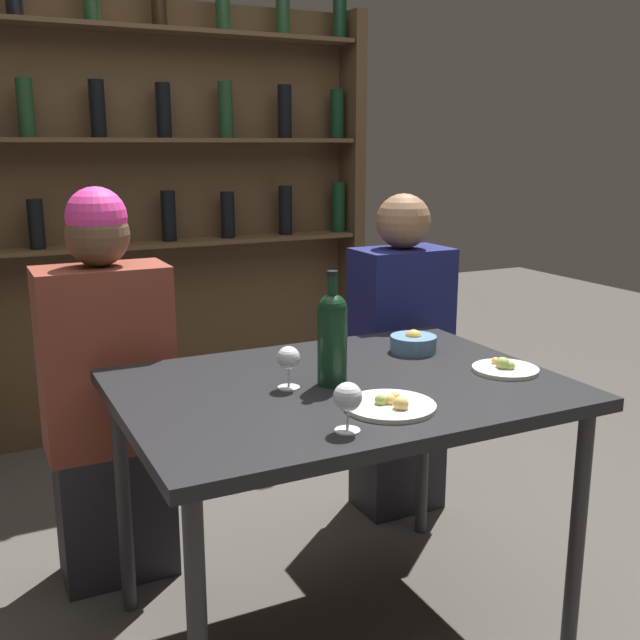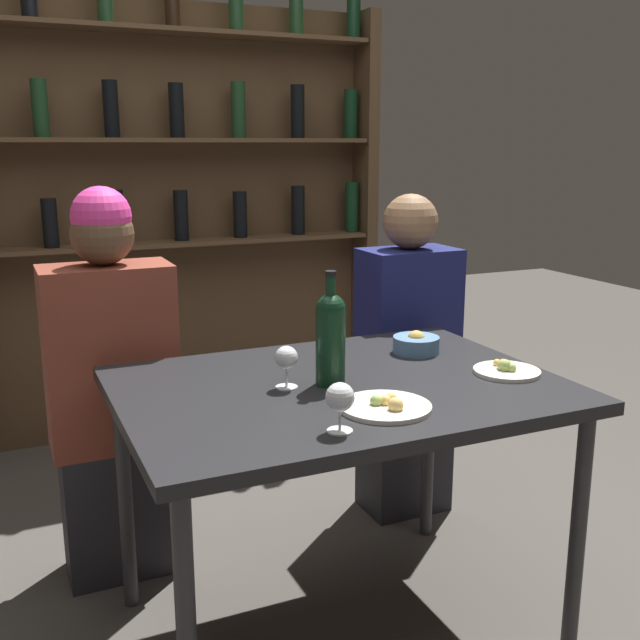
# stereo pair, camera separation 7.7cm
# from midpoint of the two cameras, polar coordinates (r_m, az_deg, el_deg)

# --- Properties ---
(ground_plane) EXTENTS (10.00, 10.00, 0.00)m
(ground_plane) POSITION_cam_midpoint_polar(r_m,az_deg,el_deg) (2.41, 0.49, -22.41)
(ground_plane) COLOR #47423D
(dining_table) EXTENTS (1.20, 0.87, 0.77)m
(dining_table) POSITION_cam_midpoint_polar(r_m,az_deg,el_deg) (2.08, 0.53, -6.60)
(dining_table) COLOR black
(dining_table) RESTS_ON ground_plane
(wine_rack_wall) EXTENTS (2.01, 0.21, 2.17)m
(wine_rack_wall) POSITION_cam_midpoint_polar(r_m,az_deg,el_deg) (3.66, -12.28, 8.74)
(wine_rack_wall) COLOR #4C3823
(wine_rack_wall) RESTS_ON ground_plane
(wine_bottle) EXTENTS (0.08, 0.08, 0.31)m
(wine_bottle) POSITION_cam_midpoint_polar(r_m,az_deg,el_deg) (2.01, -0.19, -1.12)
(wine_bottle) COLOR black
(wine_bottle) RESTS_ON dining_table
(wine_glass_0) EXTENTS (0.06, 0.06, 0.12)m
(wine_glass_0) POSITION_cam_midpoint_polar(r_m,az_deg,el_deg) (2.00, -3.52, -3.03)
(wine_glass_0) COLOR silver
(wine_glass_0) RESTS_ON dining_table
(wine_glass_1) EXTENTS (0.07, 0.07, 0.12)m
(wine_glass_1) POSITION_cam_midpoint_polar(r_m,az_deg,el_deg) (1.70, 0.82, -6.00)
(wine_glass_1) COLOR silver
(wine_glass_1) RESTS_ON dining_table
(food_plate_0) EXTENTS (0.19, 0.19, 0.04)m
(food_plate_0) POSITION_cam_midpoint_polar(r_m,az_deg,el_deg) (2.22, 12.93, -3.58)
(food_plate_0) COLOR silver
(food_plate_0) RESTS_ON dining_table
(food_plate_1) EXTENTS (0.23, 0.23, 0.04)m
(food_plate_1) POSITION_cam_midpoint_polar(r_m,az_deg,el_deg) (1.87, 4.21, -6.49)
(food_plate_1) COLOR silver
(food_plate_1) RESTS_ON dining_table
(snack_bowl) EXTENTS (0.15, 0.15, 0.07)m
(snack_bowl) POSITION_cam_midpoint_polar(r_m,az_deg,el_deg) (2.37, 6.20, -1.76)
(snack_bowl) COLOR #4C7299
(snack_bowl) RESTS_ON dining_table
(seated_person_left) EXTENTS (0.40, 0.22, 1.28)m
(seated_person_left) POSITION_cam_midpoint_polar(r_m,az_deg,el_deg) (2.50, -16.66, -5.71)
(seated_person_left) COLOR #26262B
(seated_person_left) RESTS_ON ground_plane
(seated_person_right) EXTENTS (0.35, 0.22, 1.23)m
(seated_person_right) POSITION_cam_midpoint_polar(r_m,az_deg,el_deg) (2.88, 5.33, -3.35)
(seated_person_right) COLOR #26262B
(seated_person_right) RESTS_ON ground_plane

